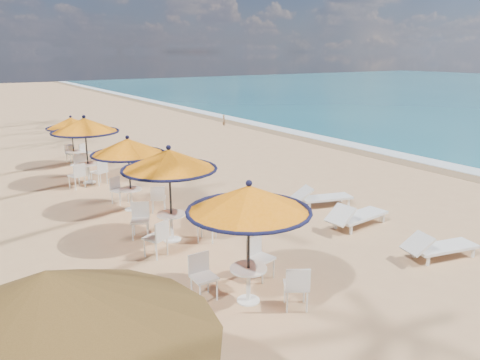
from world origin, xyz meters
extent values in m
plane|color=tan|center=(0.00, 0.00, 0.00)|extent=(160.00, 160.00, 0.00)
cube|color=white|center=(9.30, 10.00, 0.00)|extent=(1.20, 140.00, 0.04)
cube|color=olive|center=(8.40, 10.00, 0.00)|extent=(1.40, 140.00, 0.02)
cylinder|color=black|center=(-4.95, -0.05, 1.25)|extent=(0.05, 0.05, 2.50)
cone|color=orange|center=(-4.95, -0.05, 2.23)|extent=(2.50, 2.50, 0.54)
torus|color=black|center=(-4.95, -0.05, 1.98)|extent=(2.50, 2.50, 0.08)
sphere|color=black|center=(-4.95, -0.05, 2.55)|extent=(0.13, 0.13, 0.13)
cylinder|color=white|center=(-4.95, -0.05, 0.74)|extent=(0.76, 0.76, 0.04)
cylinder|color=white|center=(-4.95, -0.05, 0.38)|extent=(0.09, 0.09, 0.76)
cylinder|color=black|center=(-4.89, 3.79, 1.28)|extent=(0.06, 0.06, 2.55)
cone|color=orange|center=(-4.89, 3.79, 2.27)|extent=(2.55, 2.55, 0.55)
torus|color=black|center=(-4.89, 3.79, 2.02)|extent=(2.55, 2.55, 0.08)
sphere|color=black|center=(-4.89, 3.79, 2.60)|extent=(0.13, 0.13, 0.13)
cylinder|color=white|center=(-4.89, 3.79, 0.75)|extent=(0.78, 0.78, 0.04)
cylinder|color=white|center=(-4.89, 3.79, 0.39)|extent=(0.09, 0.09, 0.78)
cylinder|color=black|center=(-4.90, 6.87, 1.18)|extent=(0.05, 0.05, 2.37)
cone|color=orange|center=(-4.90, 6.87, 2.11)|extent=(2.37, 2.37, 0.51)
torus|color=black|center=(-4.90, 6.87, 1.87)|extent=(2.37, 2.37, 0.07)
sphere|color=black|center=(-4.90, 6.87, 2.41)|extent=(0.12, 0.12, 0.12)
cylinder|color=white|center=(-4.90, 6.87, 0.70)|extent=(0.72, 0.72, 0.04)
cylinder|color=white|center=(-4.90, 6.87, 0.36)|extent=(0.08, 0.08, 0.72)
cylinder|color=black|center=(-5.14, 10.93, 1.29)|extent=(0.06, 0.06, 2.57)
cone|color=orange|center=(-5.14, 10.93, 2.29)|extent=(2.57, 2.57, 0.56)
torus|color=black|center=(-5.14, 10.93, 2.03)|extent=(2.57, 2.57, 0.08)
sphere|color=black|center=(-5.14, 10.93, 2.62)|extent=(0.13, 0.13, 0.13)
cylinder|color=white|center=(-5.14, 10.93, 0.76)|extent=(0.78, 0.78, 0.04)
cylinder|color=white|center=(-5.14, 10.93, 0.39)|extent=(0.09, 0.09, 0.78)
cylinder|color=black|center=(-4.88, 14.23, 1.09)|extent=(0.05, 0.05, 2.19)
cone|color=orange|center=(-4.88, 14.23, 1.95)|extent=(2.19, 2.19, 0.48)
torus|color=black|center=(-4.88, 14.23, 1.73)|extent=(2.19, 2.19, 0.07)
sphere|color=black|center=(-4.88, 14.23, 2.23)|extent=(0.11, 0.11, 0.11)
cylinder|color=white|center=(-4.88, 14.23, 0.65)|extent=(0.67, 0.67, 0.04)
cylinder|color=white|center=(-4.88, 14.23, 0.33)|extent=(0.08, 0.08, 0.67)
cube|color=white|center=(0.37, -0.94, 0.28)|extent=(1.81, 0.99, 0.07)
cube|color=white|center=(-0.46, -0.75, 0.50)|extent=(0.70, 0.74, 0.42)
cube|color=white|center=(0.37, -0.94, 0.12)|extent=(0.06, 0.06, 0.24)
cube|color=white|center=(0.28, 1.78, 0.31)|extent=(1.92, 0.86, 0.08)
cube|color=white|center=(-0.65, 1.68, 0.55)|extent=(0.68, 0.74, 0.46)
cube|color=white|center=(0.28, 1.78, 0.13)|extent=(0.07, 0.07, 0.26)
cube|color=white|center=(0.71, 3.71, 0.29)|extent=(1.85, 1.09, 0.07)
cube|color=white|center=(-0.12, 3.95, 0.51)|extent=(0.73, 0.77, 0.43)
cube|color=white|center=(0.71, 3.71, 0.12)|extent=(0.06, 0.06, 0.25)
cylinder|color=brown|center=(-8.05, -1.40, 1.02)|extent=(0.14, 0.14, 2.04)
cone|color=brown|center=(-9.12, -2.47, 2.38)|extent=(3.70, 3.70, 0.88)
imported|color=#926B4A|center=(6.92, 20.66, 0.42)|extent=(0.21, 0.31, 0.84)
camera|label=1|loc=(-9.82, -7.26, 5.00)|focal=35.00mm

